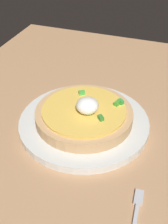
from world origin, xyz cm
name	(u,v)px	position (x,y,z in cm)	size (l,w,h in cm)	color
dining_table	(61,138)	(0.00, 0.00, 1.70)	(100.71, 66.14, 3.40)	tan
plate	(84,123)	(3.50, -3.86, 4.17)	(26.63, 26.63, 1.55)	silver
pizza	(84,114)	(3.48, -3.92, 6.44)	(19.75, 19.75, 5.80)	tan
fork	(136,212)	(-13.45, -18.38, 3.65)	(10.61, 1.77, 0.50)	#B7B7BC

